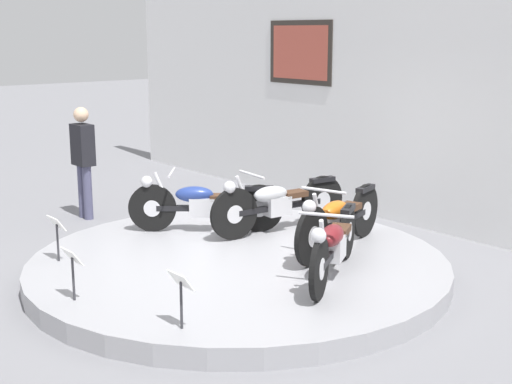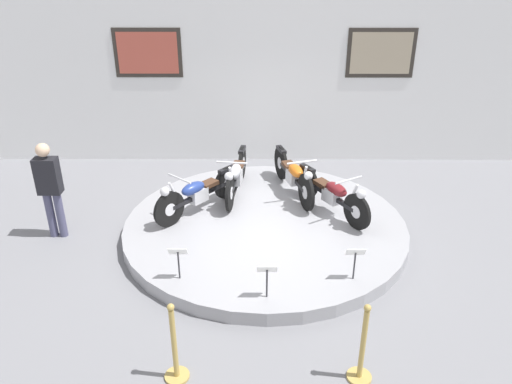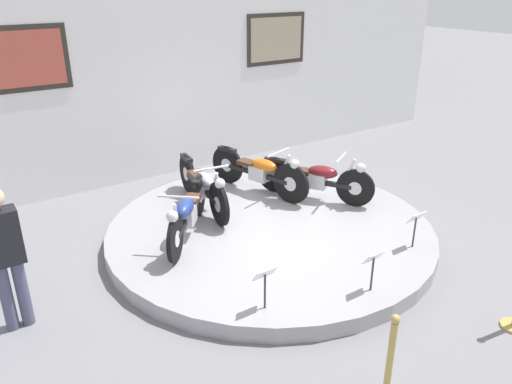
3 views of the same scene
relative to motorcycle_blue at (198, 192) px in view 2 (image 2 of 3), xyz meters
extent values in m
plane|color=slate|center=(1.15, -0.34, -0.58)|extent=(60.00, 60.00, 0.00)
cylinder|color=#99999E|center=(1.15, -0.34, -0.48)|extent=(4.68, 4.68, 0.21)
cube|color=white|center=(1.15, 2.97, 1.57)|extent=(14.00, 0.20, 4.30)
cube|color=#2D2823|center=(-1.25, 2.86, 1.78)|extent=(1.40, 0.02, 1.00)
cube|color=#B24C3D|center=(-1.25, 2.86, 1.78)|extent=(1.24, 0.02, 0.84)
cube|color=#2D2823|center=(3.55, 2.86, 1.78)|extent=(1.40, 0.02, 1.00)
cube|color=tan|center=(3.55, 2.86, 1.78)|extent=(1.24, 0.02, 0.84)
cylinder|color=black|center=(-0.41, -0.48, -0.07)|extent=(0.44, 0.50, 0.61)
cylinder|color=silver|center=(-0.41, -0.48, -0.07)|extent=(0.19, 0.20, 0.21)
cylinder|color=black|center=(0.47, 0.55, -0.07)|extent=(0.44, 0.50, 0.61)
cylinder|color=silver|center=(0.47, 0.55, -0.07)|extent=(0.19, 0.20, 0.21)
cube|color=black|center=(0.03, 0.03, -0.07)|extent=(0.86, 0.99, 0.07)
cube|color=silver|center=(0.00, 0.00, -0.05)|extent=(0.36, 0.37, 0.24)
ellipsoid|color=navy|center=(-0.06, -0.07, 0.11)|extent=(0.48, 0.51, 0.20)
cube|color=#472D1E|center=(0.17, 0.20, 0.07)|extent=(0.36, 0.37, 0.07)
cube|color=black|center=(0.47, 0.55, 0.19)|extent=(0.31, 0.34, 0.06)
cylinder|color=silver|center=(-0.31, -0.37, 0.13)|extent=(0.20, 0.22, 0.54)
cylinder|color=silver|center=(-0.24, -0.28, 0.39)|extent=(0.43, 0.38, 0.03)
sphere|color=silver|center=(-0.45, -0.52, 0.27)|extent=(0.15, 0.15, 0.15)
cylinder|color=black|center=(0.54, 0.08, -0.05)|extent=(0.14, 0.64, 0.64)
cylinder|color=silver|center=(0.54, 0.08, -0.05)|extent=(0.09, 0.23, 0.22)
cylinder|color=black|center=(0.71, 1.42, -0.05)|extent=(0.14, 0.64, 0.64)
cylinder|color=silver|center=(0.71, 1.42, -0.05)|extent=(0.09, 0.23, 0.22)
cube|color=black|center=(0.63, 0.75, -0.05)|extent=(0.23, 1.24, 0.07)
cube|color=silver|center=(0.62, 0.71, -0.03)|extent=(0.24, 0.34, 0.24)
ellipsoid|color=#B2B5BA|center=(0.61, 0.61, 0.13)|extent=(0.28, 0.50, 0.20)
cube|color=#472D1E|center=(0.66, 0.97, 0.09)|extent=(0.24, 0.34, 0.07)
cube|color=black|center=(0.71, 1.42, 0.22)|extent=(0.14, 0.37, 0.06)
cylinder|color=silver|center=(0.56, 0.23, 0.15)|extent=(0.08, 0.25, 0.54)
cylinder|color=silver|center=(0.58, 0.34, 0.41)|extent=(0.54, 0.10, 0.03)
sphere|color=silver|center=(0.54, 0.02, 0.29)|extent=(0.15, 0.15, 0.15)
cylinder|color=black|center=(1.86, 0.10, -0.04)|extent=(0.24, 0.64, 0.65)
cylinder|color=silver|center=(1.86, 0.10, -0.04)|extent=(0.13, 0.24, 0.23)
cylinder|color=black|center=(1.47, 1.40, -0.04)|extent=(0.24, 0.64, 0.65)
cylinder|color=silver|center=(1.47, 1.40, -0.04)|extent=(0.13, 0.24, 0.23)
cube|color=black|center=(1.66, 0.75, -0.04)|extent=(0.42, 1.21, 0.07)
cube|color=silver|center=(1.68, 0.71, -0.02)|extent=(0.28, 0.36, 0.24)
ellipsoid|color=#D16619|center=(1.70, 0.62, 0.14)|extent=(0.35, 0.52, 0.20)
cube|color=#472D1E|center=(1.60, 0.96, 0.10)|extent=(0.28, 0.36, 0.07)
cube|color=black|center=(1.47, 1.40, 0.23)|extent=(0.20, 0.37, 0.06)
cylinder|color=silver|center=(1.81, 0.25, 0.16)|extent=(0.11, 0.25, 0.54)
cylinder|color=silver|center=(1.78, 0.35, 0.42)|extent=(0.53, 0.18, 0.03)
sphere|color=silver|center=(1.87, 0.05, 0.30)|extent=(0.15, 0.15, 0.15)
cylinder|color=black|center=(2.62, -0.54, -0.07)|extent=(0.36, 0.54, 0.60)
cylinder|color=silver|center=(2.62, -0.54, -0.07)|extent=(0.17, 0.21, 0.21)
cylinder|color=black|center=(1.91, 0.61, -0.07)|extent=(0.36, 0.54, 0.60)
cylinder|color=silver|center=(1.91, 0.61, -0.07)|extent=(0.17, 0.21, 0.21)
cube|color=black|center=(2.27, 0.03, -0.07)|extent=(0.71, 1.10, 0.07)
cube|color=silver|center=(2.29, 0.00, -0.05)|extent=(0.34, 0.38, 0.24)
ellipsoid|color=maroon|center=(2.34, -0.09, 0.11)|extent=(0.44, 0.52, 0.20)
cube|color=#472D1E|center=(2.15, 0.22, 0.07)|extent=(0.34, 0.38, 0.07)
cube|color=black|center=(1.91, 0.61, 0.19)|extent=(0.27, 0.36, 0.06)
cylinder|color=silver|center=(2.54, -0.42, 0.13)|extent=(0.17, 0.24, 0.54)
cylinder|color=silver|center=(2.48, -0.32, 0.39)|extent=(0.48, 0.31, 0.03)
sphere|color=silver|center=(2.65, -0.59, 0.27)|extent=(0.15, 0.15, 0.15)
cylinder|color=#333338|center=(-0.05, -1.92, -0.16)|extent=(0.02, 0.02, 0.42)
cube|color=white|center=(-0.05, -1.92, 0.06)|extent=(0.26, 0.11, 0.15)
cylinder|color=#333338|center=(1.15, -2.33, -0.16)|extent=(0.02, 0.02, 0.42)
cube|color=white|center=(1.15, -2.33, 0.06)|extent=(0.26, 0.11, 0.15)
cylinder|color=#333338|center=(2.35, -1.92, -0.16)|extent=(0.02, 0.02, 0.42)
cube|color=white|center=(2.35, -1.92, 0.06)|extent=(0.26, 0.11, 0.15)
cylinder|color=#4C4C6B|center=(-2.37, -0.46, -0.18)|extent=(0.13, 0.13, 0.80)
cylinder|color=#4C4C6B|center=(-2.21, -0.46, -0.18)|extent=(0.13, 0.13, 0.80)
cube|color=black|center=(-2.29, -0.46, 0.51)|extent=(0.36, 0.22, 0.60)
sphere|color=beige|center=(-2.29, -0.46, 0.95)|extent=(0.22, 0.22, 0.22)
cylinder|color=tan|center=(0.13, -3.49, -0.57)|extent=(0.28, 0.28, 0.03)
cylinder|color=tan|center=(0.13, -3.49, -0.11)|extent=(0.06, 0.06, 0.95)
sphere|color=tan|center=(0.13, -3.49, 0.40)|extent=(0.08, 0.08, 0.08)
cylinder|color=tan|center=(2.17, -3.49, -0.57)|extent=(0.28, 0.28, 0.03)
cylinder|color=tan|center=(2.17, -3.49, -0.11)|extent=(0.06, 0.06, 0.95)
sphere|color=tan|center=(2.17, -3.49, 0.40)|extent=(0.08, 0.08, 0.08)
camera|label=1|loc=(7.10, -5.10, 2.11)|focal=50.00mm
camera|label=2|loc=(1.04, -7.58, 3.76)|focal=35.00mm
camera|label=3|loc=(-2.63, -5.58, 2.93)|focal=35.00mm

